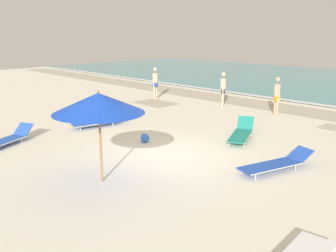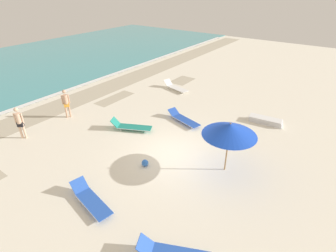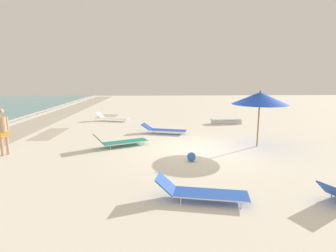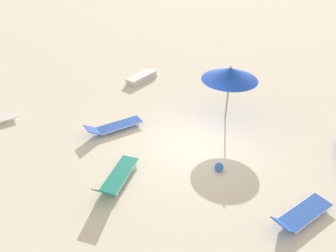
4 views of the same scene
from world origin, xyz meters
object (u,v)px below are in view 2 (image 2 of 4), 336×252
Objects in this scene: beach_umbrella at (230,130)px; sun_lounger_near_water_left at (131,126)px; beachgoer_wading_adult at (19,121)px; lounger_stack at (266,120)px; beachgoer_strolling_adult at (66,102)px; sun_lounger_mid_beach_solo at (91,200)px; beach_ball at (145,163)px; sun_lounger_under_umbrella at (184,119)px; sun_lounger_near_water_right at (176,87)px.

beach_umbrella is 1.03× the size of sun_lounger_near_water_left.
lounger_stack is at bearing 6.51° from beachgoer_wading_adult.
sun_lounger_mid_beach_solo is at bearing 91.67° from beachgoer_strolling_adult.
sun_lounger_near_water_left is 1.29× the size of beachgoer_wading_adult.
beach_umbrella is at bearing -117.77° from sun_lounger_near_water_left.
beachgoer_wading_adult is 2.88m from beachgoer_strolling_adult.
beachgoer_strolling_adult is (-6.19, 10.00, 0.84)m from lounger_stack.
sun_lounger_mid_beach_solo is (-4.77, 3.18, -1.81)m from beach_umbrella.
beachgoer_wading_adult is 5.69× the size of beach_ball.
lounger_stack is at bearing -40.34° from sun_lounger_under_umbrella.
sun_lounger_near_water_left is at bearing 158.23° from sun_lounger_under_umbrella.
sun_lounger_under_umbrella is 7.67× the size of beach_ball.
beachgoer_wading_adult is at bearing 126.95° from lounger_stack.
sun_lounger_under_umbrella is 1.05× the size of sun_lounger_near_water_left.
beachgoer_wading_adult is (-9.07, 9.87, 0.84)m from lounger_stack.
sun_lounger_near_water_left is (-2.47, 1.89, 0.01)m from sun_lounger_under_umbrella.
beach_umbrella is at bearing 126.87° from beachgoer_strolling_adult.
sun_lounger_mid_beach_solo is 2.94m from beach_ball.
lounger_stack is at bearing -23.52° from beach_ball.
lounger_stack is 11.79m from beachgoer_strolling_adult.
lounger_stack is 4.79m from sun_lounger_under_umbrella.
sun_lounger_under_umbrella is 3.11m from sun_lounger_near_water_left.
sun_lounger_near_water_right is at bearing 39.89° from beachgoer_wading_adult.
lounger_stack is 10.65m from sun_lounger_mid_beach_solo.
sun_lounger_near_water_left is 4.34m from beachgoer_strolling_adult.
beachgoer_strolling_adult is at bearing 94.79° from beach_umbrella.
beachgoer_wading_adult is (1.06, 6.58, 0.79)m from sun_lounger_mid_beach_solo.
sun_lounger_near_water_left is (-5.14, 5.86, 0.05)m from lounger_stack.
sun_lounger_under_umbrella reaches higher than beach_ball.
sun_lounger_near_water_right reaches higher than sun_lounger_under_umbrella.
sun_lounger_under_umbrella is 7.49m from sun_lounger_mid_beach_solo.
beach_umbrella is at bearing -119.78° from sun_lounger_near_water_right.
lounger_stack is 1.11× the size of beachgoer_wading_adult.
sun_lounger_mid_beach_solo is 7.24× the size of beach_ball.
beachgoer_strolling_adult reaches higher than sun_lounger_mid_beach_solo.
sun_lounger_mid_beach_solo is 7.82m from beachgoer_strolling_adult.
beachgoer_strolling_adult reaches higher than sun_lounger_near_water_right.
beachgoer_strolling_adult is at bearing 78.68° from sun_lounger_near_water_left.
sun_lounger_near_water_right reaches higher than lounger_stack.
beach_umbrella is 1.04× the size of sun_lounger_mid_beach_solo.
beachgoer_strolling_adult is (-7.56, 2.75, 0.79)m from sun_lounger_near_water_right.
beachgoer_strolling_adult is at bearing 116.12° from lounger_stack.
beach_umbrella is 1.33× the size of beachgoer_strolling_adult.
lounger_stack is 13.43m from beachgoer_wading_adult.
sun_lounger_near_water_right is 12.16m from sun_lounger_mid_beach_solo.
beachgoer_wading_adult reaches higher than sun_lounger_under_umbrella.
sun_lounger_mid_beach_solo is at bearing -159.06° from sun_lounger_under_umbrella.
beach_ball is (2.94, -0.16, -0.06)m from sun_lounger_mid_beach_solo.
sun_lounger_under_umbrella is at bearing 11.26° from beachgoer_wading_adult.
beach_umbrella is 9.98m from beachgoer_strolling_adult.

